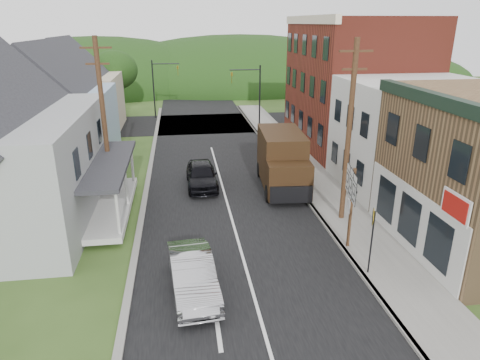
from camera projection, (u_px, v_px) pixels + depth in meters
name	position (u px, v px, depth m)	size (l,w,h in m)	color
ground	(244.00, 263.00, 18.15)	(120.00, 120.00, 0.00)	#2D4719
road	(221.00, 182.00, 27.44)	(9.00, 90.00, 0.02)	black
cross_road	(204.00, 124.00, 43.23)	(60.00, 9.00, 0.02)	black
sidewalk_right	(319.00, 187.00, 26.33)	(2.80, 55.00, 0.15)	slate
curb_right	(298.00, 188.00, 26.16)	(0.20, 55.00, 0.15)	slate
curb_left	(145.00, 197.00, 24.95)	(0.30, 55.00, 0.12)	slate
storefront_white	(413.00, 136.00, 25.48)	(8.00, 7.00, 6.50)	silver
storefront_red	(354.00, 85.00, 33.70)	(8.00, 12.00, 10.00)	maroon
house_blue	(61.00, 109.00, 31.21)	(7.14, 8.16, 7.28)	#94B2CA
house_cream	(79.00, 91.00, 39.50)	(7.14, 8.16, 7.28)	#B9AB90
utility_pole_right	(349.00, 132.00, 20.53)	(1.60, 0.26, 9.00)	#472D19
utility_pole_left	(104.00, 120.00, 23.11)	(1.60, 0.26, 9.00)	#472D19
traffic_signal_right	(252.00, 90.00, 39.24)	(2.87, 0.20, 6.00)	black
traffic_signal_left	(160.00, 82.00, 44.61)	(2.87, 0.20, 6.00)	black
tree_left_d	(115.00, 70.00, 44.99)	(4.80, 4.80, 6.94)	#382616
forested_ridge	(193.00, 86.00, 69.23)	(90.00, 30.00, 16.00)	#19320F
silver_sedan	(193.00, 275.00, 15.97)	(1.57, 4.51, 1.49)	#A9A9AE
dark_sedan	(202.00, 175.00, 26.35)	(1.82, 4.53, 1.54)	black
delivery_van	(282.00, 161.00, 25.87)	(2.90, 6.25, 3.41)	black
route_sign_cluster	(351.00, 197.00, 18.47)	(0.49, 2.08, 3.68)	#472D19
warning_sign	(372.00, 232.00, 16.60)	(0.33, 0.73, 2.86)	black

